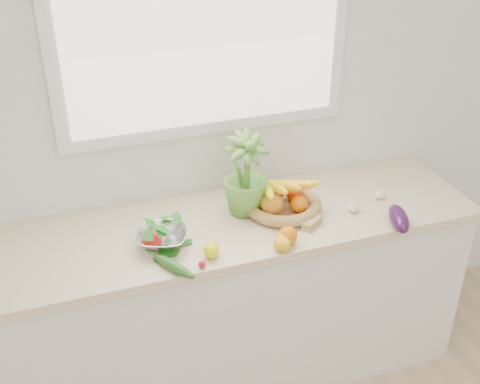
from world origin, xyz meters
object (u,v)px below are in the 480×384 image
object	(u,v)px
eggplant	(399,219)
potted_herb	(245,174)
fruit_basket	(282,200)
colander_with_spinach	(162,234)
apple	(154,240)
cucumber	(174,266)

from	to	relation	value
eggplant	potted_herb	bearing A→B (deg)	150.33
fruit_basket	potted_herb	bearing A→B (deg)	165.77
eggplant	colander_with_spinach	distance (m)	1.01
eggplant	potted_herb	distance (m)	0.69
apple	potted_herb	world-z (taller)	potted_herb
apple	potted_herb	xyz separation A→B (m)	(0.44, 0.13, 0.16)
potted_herb	fruit_basket	distance (m)	0.22
eggplant	colander_with_spinach	world-z (taller)	colander_with_spinach
fruit_basket	eggplant	bearing A→B (deg)	-34.62
cucumber	colander_with_spinach	world-z (taller)	colander_with_spinach
eggplant	fruit_basket	world-z (taller)	fruit_basket
apple	potted_herb	size ratio (longest dim) A/B	0.19
apple	fruit_basket	size ratio (longest dim) A/B	0.15
eggplant	potted_herb	size ratio (longest dim) A/B	0.55
potted_herb	colander_with_spinach	distance (m)	0.45
cucumber	colander_with_spinach	bearing A→B (deg)	90.83
cucumber	potted_herb	world-z (taller)	potted_herb
cucumber	fruit_basket	world-z (taller)	fruit_basket
cucumber	colander_with_spinach	size ratio (longest dim) A/B	0.88
cucumber	potted_herb	size ratio (longest dim) A/B	0.62
potted_herb	fruit_basket	world-z (taller)	potted_herb
fruit_basket	colander_with_spinach	world-z (taller)	fruit_basket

